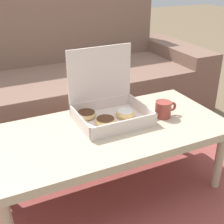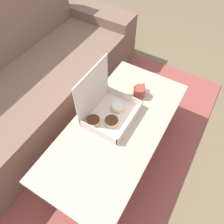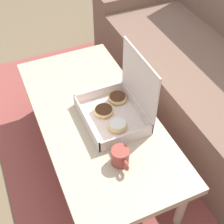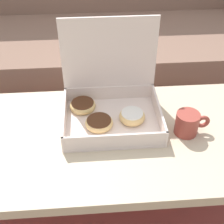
{
  "view_description": "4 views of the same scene",
  "coord_description": "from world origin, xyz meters",
  "px_view_note": "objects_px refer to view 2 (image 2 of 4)",
  "views": [
    {
      "loc": [
        -0.57,
        -1.28,
        1.12
      ],
      "look_at": [
        0.06,
        0.0,
        0.43
      ],
      "focal_mm": 50.0,
      "sensor_mm": 36.0,
      "label": 1
    },
    {
      "loc": [
        -0.7,
        -0.44,
        1.6
      ],
      "look_at": [
        0.06,
        0.0,
        0.43
      ],
      "focal_mm": 35.0,
      "sensor_mm": 36.0,
      "label": 2
    },
    {
      "loc": [
        1.07,
        -0.44,
        1.56
      ],
      "look_at": [
        0.06,
        0.0,
        0.43
      ],
      "focal_mm": 50.0,
      "sensor_mm": 36.0,
      "label": 3
    },
    {
      "loc": [
        -0.01,
        -0.88,
        1.16
      ],
      "look_at": [
        0.06,
        0.0,
        0.43
      ],
      "focal_mm": 50.0,
      "sensor_mm": 36.0,
      "label": 4
    }
  ],
  "objects_px": {
    "pastry_box": "(106,109)",
    "coffee_table": "(117,130)",
    "coffee_mug": "(139,92)",
    "couch": "(23,86)"
  },
  "relations": [
    {
      "from": "couch",
      "to": "coffee_table",
      "type": "relative_size",
      "value": 1.87
    },
    {
      "from": "pastry_box",
      "to": "coffee_table",
      "type": "bearing_deg",
      "value": -113.68
    },
    {
      "from": "couch",
      "to": "pastry_box",
      "type": "distance_m",
      "value": 0.79
    },
    {
      "from": "couch",
      "to": "coffee_table",
      "type": "height_order",
      "value": "couch"
    },
    {
      "from": "couch",
      "to": "coffee_mug",
      "type": "bearing_deg",
      "value": -70.01
    },
    {
      "from": "pastry_box",
      "to": "coffee_mug",
      "type": "distance_m",
      "value": 0.3
    },
    {
      "from": "couch",
      "to": "coffee_table",
      "type": "distance_m",
      "value": 0.88
    },
    {
      "from": "coffee_table",
      "to": "pastry_box",
      "type": "distance_m",
      "value": 0.16
    },
    {
      "from": "couch",
      "to": "coffee_mug",
      "type": "xyz_separation_m",
      "value": [
        0.32,
        -0.89,
        0.12
      ]
    },
    {
      "from": "coffee_table",
      "to": "coffee_mug",
      "type": "height_order",
      "value": "coffee_mug"
    }
  ]
}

